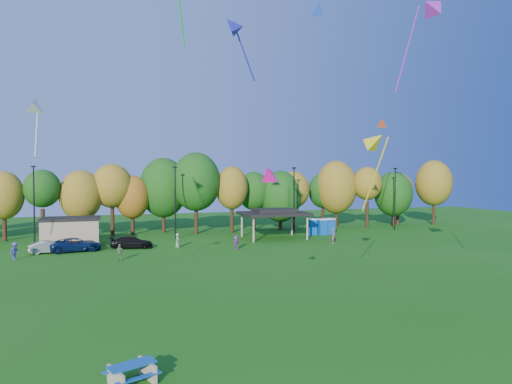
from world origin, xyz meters
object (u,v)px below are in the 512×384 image
object	(u,v)px
car_b	(49,247)
car_c	(76,245)
car_d	(132,242)
porta_potties	(321,226)
picnic_table	(132,372)

from	to	relation	value
car_b	car_c	bearing A→B (deg)	-91.14
car_c	car_d	distance (m)	5.67
car_d	car_c	bearing A→B (deg)	102.82
car_b	porta_potties	bearing A→B (deg)	-89.93
car_b	car_c	world-z (taller)	car_c
car_b	car_d	xyz separation A→B (m)	(8.19, 0.68, 0.02)
car_b	car_d	world-z (taller)	car_d
picnic_table	car_d	world-z (taller)	car_d
picnic_table	car_b	bearing A→B (deg)	79.77
picnic_table	car_d	xyz separation A→B (m)	(1.59, 33.68, 0.21)
porta_potties	picnic_table	world-z (taller)	porta_potties
porta_potties	car_b	distance (m)	33.52
porta_potties	car_c	bearing A→B (deg)	-171.49
car_c	car_d	xyz separation A→B (m)	(5.66, 0.36, -0.06)
picnic_table	car_b	distance (m)	33.66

